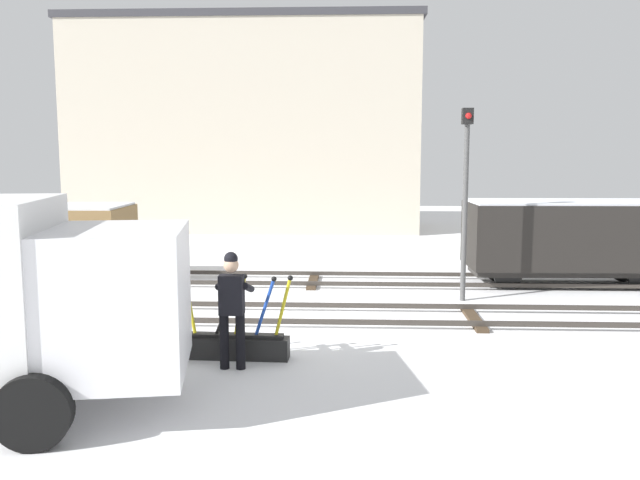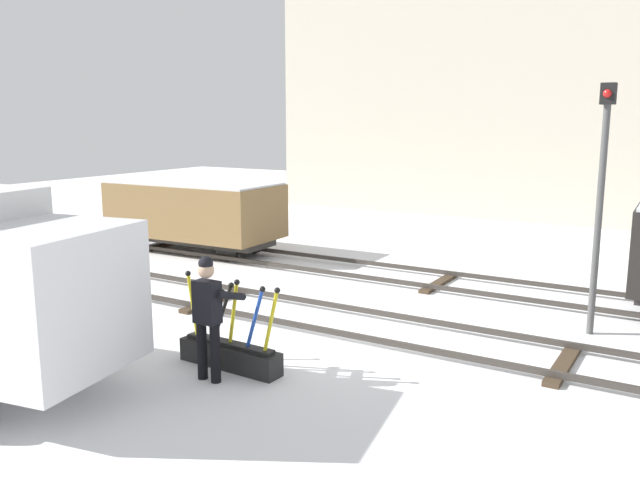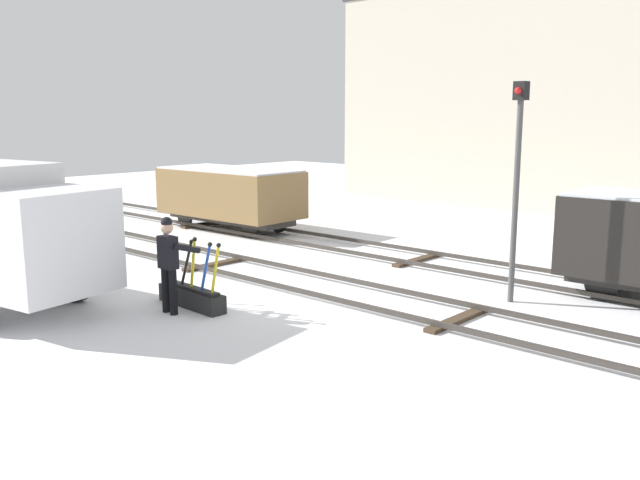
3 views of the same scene
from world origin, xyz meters
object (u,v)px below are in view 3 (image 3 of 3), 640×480
signal_post (517,172)px  rail_worker (169,259)px  switch_lever_frame (192,295)px  freight_car_mid_siding (230,194)px

signal_post → rail_worker: bearing=-131.0°
switch_lever_frame → signal_post: bearing=47.7°
switch_lever_frame → signal_post: signal_post is taller
switch_lever_frame → freight_car_mid_siding: (-6.56, 6.57, 0.95)m
switch_lever_frame → signal_post: size_ratio=0.43×
switch_lever_frame → freight_car_mid_siding: freight_car_mid_siding is taller
signal_post → switch_lever_frame: bearing=-134.4°
rail_worker → freight_car_mid_siding: size_ratio=0.37×
switch_lever_frame → freight_car_mid_siding: bearing=136.9°
rail_worker → signal_post: size_ratio=0.43×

